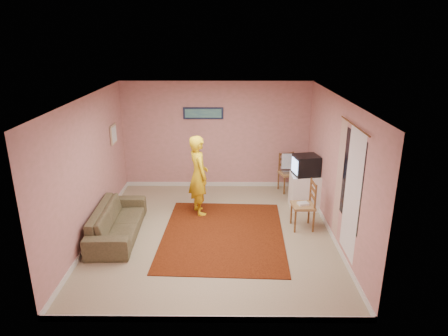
{
  "coord_description": "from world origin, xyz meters",
  "views": [
    {
      "loc": [
        0.26,
        -6.86,
        3.66
      ],
      "look_at": [
        0.2,
        0.6,
        1.12
      ],
      "focal_mm": 32.0,
      "sensor_mm": 36.0,
      "label": 1
    }
  ],
  "objects_px": {
    "tv_cabinet": "(304,191)",
    "person": "(198,175)",
    "sofa": "(117,221)",
    "chair_b": "(303,200)",
    "crt_tv": "(306,165)",
    "chair_a": "(289,169)"
  },
  "relations": [
    {
      "from": "sofa",
      "to": "person",
      "type": "height_order",
      "value": "person"
    },
    {
      "from": "tv_cabinet",
      "to": "crt_tv",
      "type": "height_order",
      "value": "crt_tv"
    },
    {
      "from": "crt_tv",
      "to": "chair_b",
      "type": "distance_m",
      "value": 1.06
    },
    {
      "from": "tv_cabinet",
      "to": "chair_a",
      "type": "relative_size",
      "value": 1.47
    },
    {
      "from": "tv_cabinet",
      "to": "chair_b",
      "type": "relative_size",
      "value": 1.45
    },
    {
      "from": "crt_tv",
      "to": "chair_a",
      "type": "height_order",
      "value": "crt_tv"
    },
    {
      "from": "crt_tv",
      "to": "person",
      "type": "xyz_separation_m",
      "value": [
        -2.27,
        -0.29,
        -0.13
      ]
    },
    {
      "from": "tv_cabinet",
      "to": "sofa",
      "type": "distance_m",
      "value": 3.97
    },
    {
      "from": "chair_b",
      "to": "person",
      "type": "bearing_deg",
      "value": -110.82
    },
    {
      "from": "crt_tv",
      "to": "tv_cabinet",
      "type": "bearing_deg",
      "value": -0.0
    },
    {
      "from": "tv_cabinet",
      "to": "sofa",
      "type": "relative_size",
      "value": 0.39
    },
    {
      "from": "tv_cabinet",
      "to": "person",
      "type": "xyz_separation_m",
      "value": [
        -2.28,
        -0.29,
        0.47
      ]
    },
    {
      "from": "chair_a",
      "to": "sofa",
      "type": "relative_size",
      "value": 0.26
    },
    {
      "from": "chair_a",
      "to": "crt_tv",
      "type": "bearing_deg",
      "value": -96.06
    },
    {
      "from": "crt_tv",
      "to": "chair_a",
      "type": "bearing_deg",
      "value": 91.43
    },
    {
      "from": "crt_tv",
      "to": "chair_b",
      "type": "xyz_separation_m",
      "value": [
        -0.2,
        -0.96,
        -0.39
      ]
    },
    {
      "from": "chair_b",
      "to": "crt_tv",
      "type": "bearing_deg",
      "value": 165.35
    },
    {
      "from": "crt_tv",
      "to": "person",
      "type": "distance_m",
      "value": 2.29
    },
    {
      "from": "crt_tv",
      "to": "chair_b",
      "type": "height_order",
      "value": "crt_tv"
    },
    {
      "from": "sofa",
      "to": "chair_b",
      "type": "bearing_deg",
      "value": -86.71
    },
    {
      "from": "crt_tv",
      "to": "chair_a",
      "type": "xyz_separation_m",
      "value": [
        -0.2,
        0.98,
        -0.42
      ]
    },
    {
      "from": "tv_cabinet",
      "to": "chair_b",
      "type": "height_order",
      "value": "chair_b"
    }
  ]
}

